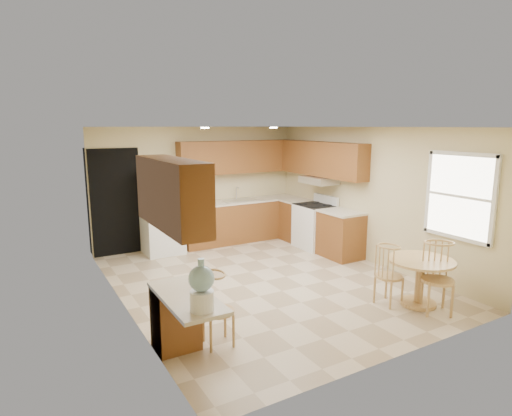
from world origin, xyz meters
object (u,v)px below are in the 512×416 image
water_crock (202,287)px  chair_table_b (444,273)px  chair_desk (221,304)px  stove (315,226)px  dining_table (420,275)px  refrigerator (162,212)px  chair_table_a (394,270)px

water_crock → chair_table_b: bearing=-2.9°
chair_desk → water_crock: water_crock is taller
chair_desk → stove: bearing=133.8°
dining_table → chair_desk: size_ratio=1.06×
stove → water_crock: 5.16m
refrigerator → chair_desk: size_ratio=1.93×
refrigerator → water_crock: 4.64m
refrigerator → chair_desk: (-0.60, -3.98, -0.31)m
stove → chair_table_b: 3.51m
water_crock → refrigerator: bearing=76.9°
chair_table_b → chair_desk: 3.03m
chair_table_b → chair_table_a: bearing=-23.6°
dining_table → water_crock: (-3.40, -0.21, 0.56)m
refrigerator → chair_table_b: refrigerator is taller
refrigerator → dining_table: refrigerator is taller
dining_table → stove: bearing=80.4°
refrigerator → stove: 3.14m
chair_table_a → chair_table_b: bearing=24.4°
refrigerator → chair_table_a: (2.01, -4.15, -0.31)m
chair_table_a → chair_table_b: chair_table_b is taller
refrigerator → water_crock: refrigerator is taller
refrigerator → stove: (2.88, -1.22, -0.37)m
chair_table_a → chair_table_b: (0.34, -0.55, 0.07)m
chair_table_b → refrigerator: bearing=-28.9°
refrigerator → dining_table: size_ratio=1.83×
dining_table → chair_table_b: 0.41m
stove → chair_desk: (-3.47, -2.76, 0.06)m
chair_table_b → water_crock: 3.43m
chair_table_b → chair_desk: size_ratio=1.12×
chair_desk → refrigerator: bearing=176.7°
chair_table_b → water_crock: size_ratio=1.87×
chair_table_a → chair_desk: bearing=-101.1°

